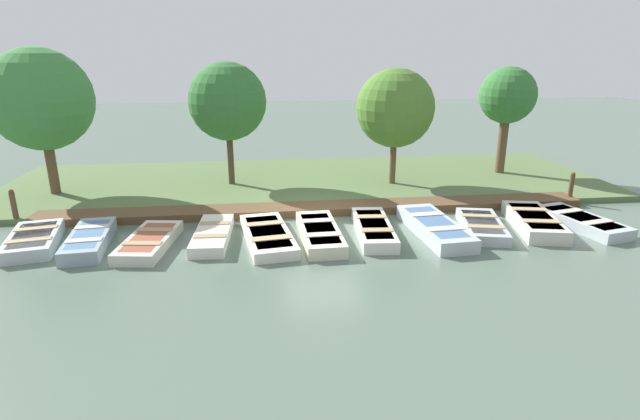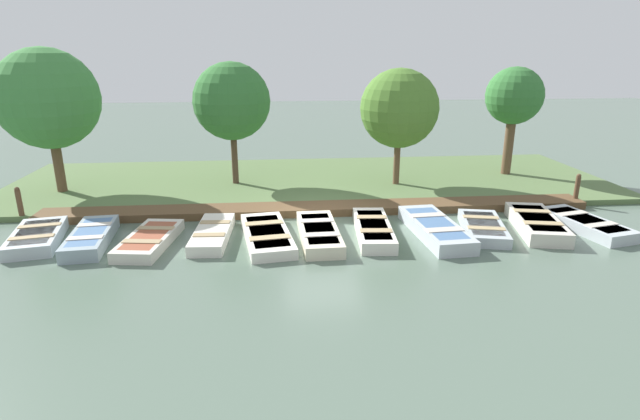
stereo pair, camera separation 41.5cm
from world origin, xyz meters
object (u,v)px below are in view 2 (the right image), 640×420
Objects in this scene: rowboat_3 at (213,233)px; mooring_post_near at (20,204)px; park_tree_far_left at (48,99)px; rowboat_8 at (483,227)px; mooring_post_far at (577,189)px; park_tree_left at (232,102)px; rowboat_6 at (373,229)px; park_tree_right at (514,97)px; rowboat_10 at (585,224)px; rowboat_0 at (37,237)px; rowboat_5 at (319,233)px; rowboat_4 at (267,235)px; rowboat_9 at (536,223)px; rowboat_1 at (91,237)px; rowboat_2 at (150,240)px; rowboat_7 at (435,228)px; park_tree_center at (399,109)px.

mooring_post_near reaches higher than rowboat_3.
rowboat_8 is at bearing 69.45° from park_tree_far_left.
park_tree_left is (-3.53, -12.18, 2.82)m from mooring_post_far.
park_tree_right is at bearing 136.76° from rowboat_6.
rowboat_8 is 0.92× the size of rowboat_10.
park_tree_right reaches higher than mooring_post_far.
rowboat_0 is 18.12m from park_tree_right.
rowboat_5 is at bearing 87.39° from rowboat_3.
rowboat_4 is 1.20× the size of rowboat_8.
rowboat_5 is 0.98× the size of rowboat_9.
rowboat_5 is 6.72m from rowboat_9.
rowboat_1 reaches higher than rowboat_8.
mooring_post_far is at bearing 73.85° from park_tree_left.
rowboat_10 is (0.13, 6.59, -0.01)m from rowboat_6.
rowboat_6 is 8.01m from park_tree_left.
rowboat_2 is at bearing -76.90° from rowboat_9.
park_tree_right is (-6.37, 7.04, 3.23)m from rowboat_6.
rowboat_10 is at bearing 72.96° from park_tree_far_left.
mooring_post_far reaches higher than rowboat_9.
rowboat_7 is 3.11× the size of mooring_post_near.
rowboat_4 is at bearing -76.53° from rowboat_8.
rowboat_1 is 4.99m from rowboat_4.
rowboat_5 is (-0.02, 4.82, 0.03)m from rowboat_2.
park_tree_far_left is at bearing -121.86° from rowboat_5.
rowboat_9 reaches higher than rowboat_7.
rowboat_9 is (0.08, 13.22, 0.02)m from rowboat_1.
rowboat_9 is at bearing 81.77° from mooring_post_near.
mooring_post_near is 0.23× the size of park_tree_left.
mooring_post_far reaches higher than rowboat_0.
mooring_post_near reaches higher than rowboat_2.
park_tree_right is (-6.50, 0.45, 3.24)m from rowboat_10.
mooring_post_near is (-2.52, -4.58, 0.41)m from rowboat_2.
park_tree_left reaches higher than rowboat_5.
rowboat_3 is at bearing -97.15° from rowboat_5.
rowboat_3 is 6.57m from park_tree_left.
mooring_post_near is at bearing -77.32° from park_tree_right.
park_tree_left is (-6.01, -6.27, 3.19)m from rowboat_7.
park_tree_far_left reaches higher than park_tree_right.
rowboat_2 is 7.15m from park_tree_left.
park_tree_far_left is at bearing -96.06° from rowboat_9.
park_tree_center reaches higher than rowboat_9.
park_tree_right is at bearing 114.52° from rowboat_4.
mooring_post_far is (-2.07, 17.44, 0.39)m from rowboat_0.
mooring_post_near is (-2.41, -14.38, 0.41)m from rowboat_8.
rowboat_3 is 0.89× the size of rowboat_9.
rowboat_2 is 0.85× the size of rowboat_4.
rowboat_9 is at bearing 82.71° from rowboat_4.
rowboat_7 reaches higher than rowboat_0.
rowboat_5 is at bearing -33.79° from park_tree_center.
park_tree_far_left is (-5.23, -10.89, 3.42)m from rowboat_6.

